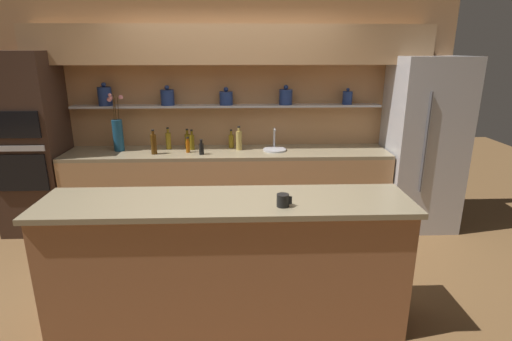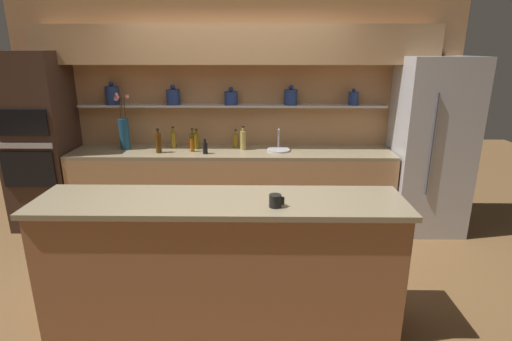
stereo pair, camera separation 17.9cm
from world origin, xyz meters
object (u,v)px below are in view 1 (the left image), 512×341
bottle_oil_5 (168,140)px  bottle_oil_2 (187,141)px  bottle_oil_0 (231,141)px  bottle_oil_7 (192,142)px  bottle_spirit_3 (154,144)px  flower_vase (118,132)px  coffee_mug (283,200)px  oven_tower (31,145)px  sink_fixture (275,148)px  bottle_sauce_1 (188,146)px  refrigerator (423,145)px  bottle_sauce_6 (201,148)px  bottle_spirit_4 (239,140)px

bottle_oil_5 → bottle_oil_2: bearing=8.5°
bottle_oil_0 → bottle_oil_2: (-0.52, -0.00, 0.01)m
bottle_oil_0 → bottle_oil_7: 0.46m
bottle_oil_2 → bottle_spirit_3: 0.43m
flower_vase → coffee_mug: flower_vase is taller
oven_tower → bottle_oil_5: oven_tower is taller
sink_fixture → bottle_spirit_3: 1.37m
sink_fixture → coffee_mug: bearing=-93.1°
flower_vase → bottle_oil_5: (0.56, 0.06, -0.11)m
bottle_sauce_1 → bottle_oil_7: (0.03, 0.13, 0.02)m
refrigerator → oven_tower: bearing=179.5°
oven_tower → coffee_mug: 3.28m
refrigerator → bottle_sauce_1: size_ratio=11.20×
oven_tower → bottle_sauce_6: 1.93m
oven_tower → bottle_oil_5: bearing=4.7°
bottle_sauce_1 → refrigerator: bearing=0.1°
bottle_oil_5 → bottle_oil_0: bearing=2.9°
bottle_oil_5 → bottle_sauce_6: bearing=-33.0°
bottle_spirit_3 → bottle_sauce_6: bearing=-3.9°
bottle_spirit_3 → bottle_oil_5: bearing=61.9°
bottle_sauce_6 → coffee_mug: size_ratio=1.63×
refrigerator → bottle_oil_0: 2.23m
bottle_oil_0 → bottle_oil_2: bottle_oil_2 is taller
sink_fixture → bottle_sauce_6: (-0.83, -0.15, 0.04)m
bottle_spirit_4 → bottle_oil_7: bearing=177.6°
refrigerator → sink_fixture: (-1.71, 0.05, -0.04)m
refrigerator → flower_vase: size_ratio=3.00×
sink_fixture → bottle_oil_2: bearing=171.9°
sink_fixture → bottle_spirit_4: bearing=173.4°
bottle_spirit_3 → bottle_sauce_6: size_ratio=1.64×
oven_tower → flower_vase: bearing=4.0°
bottle_spirit_3 → coffee_mug: bearing=-55.6°
bottle_spirit_3 → bottle_spirit_4: 0.96m
sink_fixture → bottle_oil_2: size_ratio=1.16×
bottle_oil_0 → coffee_mug: bottle_oil_0 is taller
bottle_oil_5 → bottle_oil_7: size_ratio=1.08×
oven_tower → bottle_oil_0: (2.25, 0.16, -0.01)m
refrigerator → flower_vase: (-3.51, 0.10, 0.15)m
bottle_oil_2 → sink_fixture: bearing=-8.1°
bottle_oil_5 → coffee_mug: (1.13, -2.06, 0.04)m
bottle_oil_0 → oven_tower: bearing=-175.9°
sink_fixture → bottle_sauce_6: sink_fixture is taller
bottle_oil_5 → sink_fixture: bearing=-5.2°
bottle_oil_7 → bottle_oil_0: bearing=10.0°
bottle_oil_5 → refrigerator: bearing=-3.2°
sink_fixture → coffee_mug: size_ratio=2.55×
refrigerator → bottle_spirit_3: bearing=-178.8°
oven_tower → bottle_oil_2: size_ratio=8.79×
flower_vase → coffee_mug: size_ratio=6.28×
bottle_spirit_4 → bottle_oil_2: bearing=170.9°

